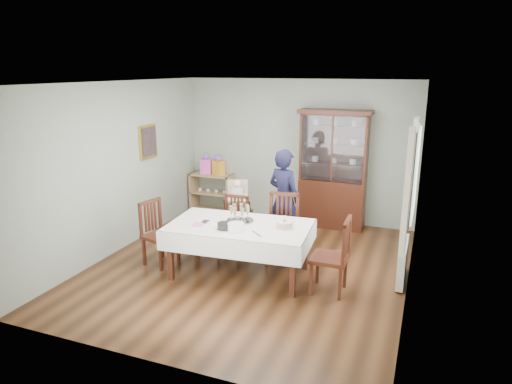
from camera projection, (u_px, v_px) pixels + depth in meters
The scene contains 25 objects.
floor at pixel (250, 266), 6.87m from camera, with size 5.00×5.00×0.00m, color #593319.
room_shell at pixel (262, 149), 6.90m from camera, with size 5.00×5.00×5.00m.
dining_table at pixel (240, 249), 6.51m from camera, with size 2.08×1.29×0.76m.
china_cabinet at pixel (333, 168), 8.35m from camera, with size 1.30×0.48×2.18m.
sideboard at pixel (212, 193), 9.43m from camera, with size 0.90×0.38×0.80m.
picture_frame at pixel (148, 142), 7.93m from camera, with size 0.04×0.48×0.58m, color gold.
window at pixel (415, 174), 5.97m from camera, with size 0.04×1.02×1.22m, color white.
curtain_left at pixel (407, 193), 5.46m from camera, with size 0.07×0.30×1.55m, color silver.
curtain_right at pixel (412, 171), 6.57m from camera, with size 0.07×0.30×1.55m, color silver.
radiator at pixel (402, 261), 6.32m from camera, with size 0.10×0.80×0.55m, color white.
chair_far_left at pixel (233, 238), 7.27m from camera, with size 0.43×0.43×0.93m.
chair_far_right at pixel (282, 243), 6.94m from camera, with size 0.54×0.54×1.06m.
chair_end_left at pixel (160, 246), 6.90m from camera, with size 0.54×0.54×0.98m.
chair_end_right at pixel (330, 270), 6.03m from camera, with size 0.47×0.47×1.03m.
woman at pixel (284, 199), 7.42m from camera, with size 0.60×0.40×1.65m, color black.
high_chair at pixel (238, 216), 7.89m from camera, with size 0.60×0.60×1.06m.
champagne_tray at pixel (240, 217), 6.52m from camera, with size 0.40×0.40×0.24m.
birthday_cake at pixel (284, 225), 6.26m from camera, with size 0.27×0.27×0.18m.
plate_stack_dark at pixel (224, 226), 6.23m from camera, with size 0.19×0.19×0.09m, color black.
plate_stack_white at pixel (236, 227), 6.18m from camera, with size 0.23×0.23×0.10m, color white.
napkin_stack at pixel (198, 225), 6.39m from camera, with size 0.13×0.13×0.02m, color #FF5DCC.
cutlery at pixel (203, 221), 6.53m from camera, with size 0.12×0.17×0.01m, color silver, non-canonical shape.
cake_knife at pixel (257, 234), 6.05m from camera, with size 0.25×0.02×0.01m, color silver.
gift_bag_pink at pixel (206, 165), 9.29m from camera, with size 0.24×0.17×0.41m.
gift_bag_orange at pixel (218, 166), 9.20m from camera, with size 0.26×0.22×0.41m.
Camera 1 is at (2.35, -5.88, 2.89)m, focal length 32.00 mm.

